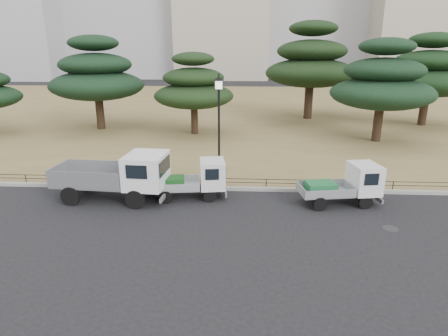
# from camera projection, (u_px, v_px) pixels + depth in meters

# --- Properties ---
(ground) EXTENTS (220.00, 220.00, 0.00)m
(ground) POSITION_uv_depth(u_px,v_px,m) (221.00, 212.00, 15.65)
(ground) COLOR black
(lawn) EXTENTS (120.00, 56.00, 0.15)m
(lawn) POSITION_uv_depth(u_px,v_px,m) (238.00, 107.00, 44.81)
(lawn) COLOR olive
(lawn) RESTS_ON ground
(curb) EXTENTS (120.00, 0.25, 0.16)m
(curb) POSITION_uv_depth(u_px,v_px,m) (225.00, 188.00, 18.11)
(curb) COLOR gray
(curb) RESTS_ON ground
(truck_large) EXTENTS (5.09, 2.30, 2.17)m
(truck_large) POSITION_uv_depth(u_px,v_px,m) (118.00, 174.00, 16.61)
(truck_large) COLOR black
(truck_large) RESTS_ON ground
(truck_kei_front) EXTENTS (3.45, 1.83, 1.74)m
(truck_kei_front) POSITION_uv_depth(u_px,v_px,m) (195.00, 179.00, 16.97)
(truck_kei_front) COLOR black
(truck_kei_front) RESTS_ON ground
(truck_kei_rear) EXTENTS (3.57, 1.95, 1.77)m
(truck_kei_rear) POSITION_uv_depth(u_px,v_px,m) (345.00, 184.00, 16.26)
(truck_kei_rear) COLOR black
(truck_kei_rear) RESTS_ON ground
(street_lamp) EXTENTS (0.47, 0.47, 5.23)m
(street_lamp) POSITION_uv_depth(u_px,v_px,m) (219.00, 113.00, 17.34)
(street_lamp) COLOR black
(street_lamp) RESTS_ON lawn
(pipe_fence) EXTENTS (38.00, 0.04, 0.40)m
(pipe_fence) POSITION_uv_depth(u_px,v_px,m) (225.00, 180.00, 18.14)
(pipe_fence) COLOR black
(pipe_fence) RESTS_ON lawn
(tarp_pile) EXTENTS (1.36, 1.02, 0.88)m
(tarp_pile) POSITION_uv_depth(u_px,v_px,m) (80.00, 175.00, 18.80)
(tarp_pile) COLOR #1545A9
(tarp_pile) RESTS_ON lawn
(manhole) EXTENTS (0.60, 0.60, 0.01)m
(manhole) POSITION_uv_depth(u_px,v_px,m) (390.00, 228.00, 14.15)
(manhole) COLOR #2D2D30
(manhole) RESTS_ON ground
(pine_west_near) EXTENTS (7.60, 7.60, 7.60)m
(pine_west_near) POSITION_uv_depth(u_px,v_px,m) (97.00, 76.00, 30.62)
(pine_west_near) COLOR black
(pine_west_near) RESTS_ON lawn
(pine_center_left) EXTENTS (6.18, 6.18, 6.29)m
(pine_center_left) POSITION_uv_depth(u_px,v_px,m) (194.00, 88.00, 28.92)
(pine_center_left) COLOR black
(pine_center_left) RESTS_ON lawn
(pine_center_right) EXTENTS (8.56, 8.56, 9.08)m
(pine_center_right) POSITION_uv_depth(u_px,v_px,m) (311.00, 63.00, 35.40)
(pine_center_right) COLOR black
(pine_center_right) RESTS_ON lawn
(pine_east_near) EXTENTS (7.16, 7.16, 7.23)m
(pine_east_near) POSITION_uv_depth(u_px,v_px,m) (383.00, 83.00, 26.28)
(pine_east_near) COLOR black
(pine_east_near) RESTS_ON lawn
(pine_east_far) EXTENTS (7.84, 7.84, 7.88)m
(pine_east_far) POSITION_uv_depth(u_px,v_px,m) (429.00, 73.00, 32.22)
(pine_east_far) COLOR black
(pine_east_far) RESTS_ON lawn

